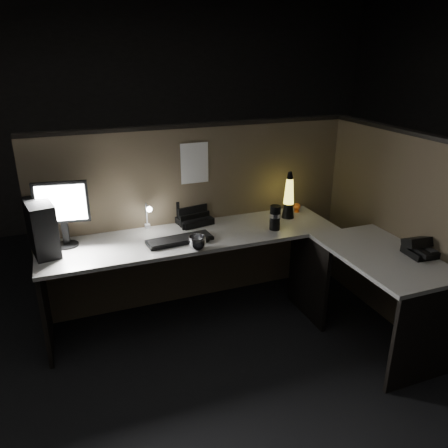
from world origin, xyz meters
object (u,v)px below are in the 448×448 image
object	(u,v)px
monitor	(62,208)
lava_lamp	(289,199)
keyboard	(180,240)
desk_phone	(421,248)
pc_tower	(42,227)

from	to	relation	value
monitor	lava_lamp	bearing A→B (deg)	6.34
monitor	keyboard	xyz separation A→B (m)	(0.79, -0.23, -0.28)
monitor	desk_phone	world-z (taller)	monitor
pc_tower	monitor	distance (m)	0.19
pc_tower	monitor	world-z (taller)	monitor
desk_phone	monitor	bearing A→B (deg)	160.45
monitor	desk_phone	distance (m)	2.54
desk_phone	lava_lamp	bearing A→B (deg)	122.64
pc_tower	keyboard	xyz separation A→B (m)	(0.94, -0.16, -0.18)
keyboard	lava_lamp	bearing A→B (deg)	4.60
monitor	desk_phone	size ratio (longest dim) A/B	1.97
desk_phone	keyboard	bearing A→B (deg)	156.60
monitor	keyboard	distance (m)	0.87
keyboard	desk_phone	size ratio (longest dim) A/B	2.01
pc_tower	monitor	size ratio (longest dim) A/B	0.78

